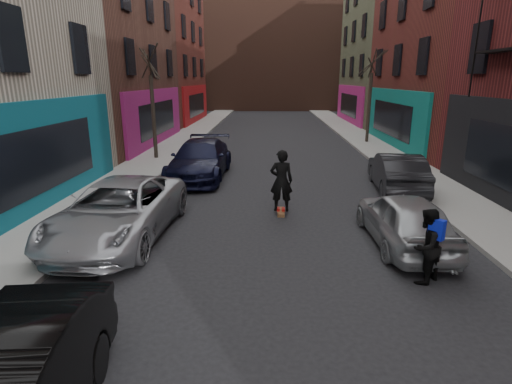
# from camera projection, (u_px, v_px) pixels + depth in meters

# --- Properties ---
(sidewalk_left) EXTENTS (2.50, 84.00, 0.13)m
(sidewalk_left) POSITION_uv_depth(u_px,v_px,m) (196.00, 130.00, 32.59)
(sidewalk_left) COLOR gray
(sidewalk_left) RESTS_ON ground
(sidewalk_right) EXTENTS (2.50, 84.00, 0.13)m
(sidewalk_right) POSITION_uv_depth(u_px,v_px,m) (350.00, 131.00, 32.19)
(sidewalk_right) COLOR gray
(sidewalk_right) RESTS_ON ground
(building_far) EXTENTS (40.00, 10.00, 14.00)m
(building_far) POSITION_uv_depth(u_px,v_px,m) (272.00, 57.00, 55.48)
(building_far) COLOR #47281E
(building_far) RESTS_ON ground
(tree_left_far) EXTENTS (2.00, 2.00, 6.50)m
(tree_left_far) POSITION_uv_depth(u_px,v_px,m) (152.00, 94.00, 20.15)
(tree_left_far) COLOR black
(tree_left_far) RESTS_ON sidewalk_left
(tree_right_far) EXTENTS (2.00, 2.00, 6.80)m
(tree_right_far) POSITION_uv_depth(u_px,v_px,m) (371.00, 88.00, 25.47)
(tree_right_far) COLOR black
(tree_right_far) RESTS_ON sidewalk_right
(parked_left_far) EXTENTS (2.76, 5.57, 1.52)m
(parked_left_far) POSITION_uv_depth(u_px,v_px,m) (119.00, 210.00, 10.59)
(parked_left_far) COLOR gray
(parked_left_far) RESTS_ON ground
(parked_left_end) EXTENTS (2.36, 5.53, 1.59)m
(parked_left_end) POSITION_uv_depth(u_px,v_px,m) (200.00, 159.00, 17.09)
(parked_left_end) COLOR black
(parked_left_end) RESTS_ON ground
(parked_right_far) EXTENTS (1.75, 4.12, 1.39)m
(parked_right_far) POSITION_uv_depth(u_px,v_px,m) (404.00, 219.00, 10.14)
(parked_right_far) COLOR #9B9FA3
(parked_right_far) RESTS_ON ground
(parked_right_end) EXTENTS (1.95, 4.54, 1.45)m
(parked_right_end) POSITION_uv_depth(u_px,v_px,m) (397.00, 172.00, 15.10)
(parked_right_end) COLOR black
(parked_right_end) RESTS_ON ground
(skateboard) EXTENTS (0.22, 0.80, 0.10)m
(skateboard) POSITION_uv_depth(u_px,v_px,m) (281.00, 212.00, 12.68)
(skateboard) COLOR brown
(skateboard) RESTS_ON ground
(skateboarder) EXTENTS (0.71, 0.47, 1.95)m
(skateboarder) POSITION_uv_depth(u_px,v_px,m) (281.00, 181.00, 12.40)
(skateboarder) COLOR black
(skateboarder) RESTS_ON skateboard
(pedestrian) EXTENTS (0.99, 0.98, 1.61)m
(pedestrian) POSITION_uv_depth(u_px,v_px,m) (426.00, 246.00, 8.21)
(pedestrian) COLOR black
(pedestrian) RESTS_ON ground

